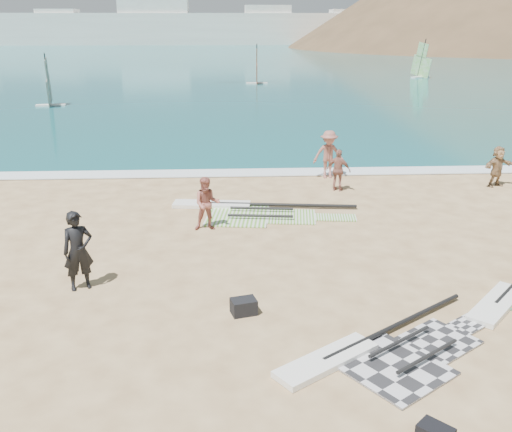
{
  "coord_description": "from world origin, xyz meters",
  "views": [
    {
      "loc": [
        -1.48,
        -10.24,
        5.87
      ],
      "look_at": [
        -0.74,
        4.0,
        1.0
      ],
      "focal_mm": 40.0,
      "sensor_mm": 36.0,
      "label": 1
    }
  ],
  "objects_px": {
    "gear_bag_near": "(244,306)",
    "beachgoer_left": "(207,204)",
    "beachgoer_mid": "(329,154)",
    "beachgoer_back": "(338,170)",
    "person_wetsuit": "(78,251)",
    "beachgoer_right": "(497,166)",
    "rig_grey": "(382,353)",
    "rig_green": "(247,210)"
  },
  "relations": [
    {
      "from": "gear_bag_near",
      "to": "beachgoer_left",
      "type": "relative_size",
      "value": 0.32
    },
    {
      "from": "beachgoer_mid",
      "to": "gear_bag_near",
      "type": "bearing_deg",
      "value": -110.54
    },
    {
      "from": "beachgoer_mid",
      "to": "beachgoer_back",
      "type": "bearing_deg",
      "value": -90.39
    },
    {
      "from": "beachgoer_mid",
      "to": "person_wetsuit",
      "type": "bearing_deg",
      "value": -129.76
    },
    {
      "from": "gear_bag_near",
      "to": "beachgoer_left",
      "type": "distance_m",
      "value": 5.36
    },
    {
      "from": "person_wetsuit",
      "to": "beachgoer_right",
      "type": "distance_m",
      "value": 15.67
    },
    {
      "from": "beachgoer_mid",
      "to": "beachgoer_back",
      "type": "distance_m",
      "value": 1.84
    },
    {
      "from": "rig_grey",
      "to": "rig_green",
      "type": "relative_size",
      "value": 0.8
    },
    {
      "from": "beachgoer_left",
      "to": "beachgoer_right",
      "type": "distance_m",
      "value": 11.46
    },
    {
      "from": "rig_green",
      "to": "beachgoer_left",
      "type": "bearing_deg",
      "value": -121.18
    },
    {
      "from": "rig_green",
      "to": "person_wetsuit",
      "type": "xyz_separation_m",
      "value": [
        -4.04,
        -5.4,
        0.88
      ]
    },
    {
      "from": "rig_green",
      "to": "beachgoer_right",
      "type": "relative_size",
      "value": 3.99
    },
    {
      "from": "person_wetsuit",
      "to": "beachgoer_mid",
      "type": "xyz_separation_m",
      "value": [
        7.41,
        9.55,
        0.01
      ]
    },
    {
      "from": "beachgoer_left",
      "to": "beachgoer_right",
      "type": "bearing_deg",
      "value": 18.76
    },
    {
      "from": "rig_grey",
      "to": "beachgoer_right",
      "type": "bearing_deg",
      "value": 21.84
    },
    {
      "from": "beachgoer_left",
      "to": "rig_grey",
      "type": "bearing_deg",
      "value": -66.38
    },
    {
      "from": "gear_bag_near",
      "to": "beachgoer_back",
      "type": "relative_size",
      "value": 0.34
    },
    {
      "from": "beachgoer_back",
      "to": "beachgoer_mid",
      "type": "bearing_deg",
      "value": -61.27
    },
    {
      "from": "beachgoer_mid",
      "to": "beachgoer_right",
      "type": "height_order",
      "value": "beachgoer_mid"
    },
    {
      "from": "beachgoer_back",
      "to": "person_wetsuit",
      "type": "bearing_deg",
      "value": 73.13
    },
    {
      "from": "gear_bag_near",
      "to": "beachgoer_back",
      "type": "distance_m",
      "value": 9.89
    },
    {
      "from": "rig_grey",
      "to": "gear_bag_near",
      "type": "height_order",
      "value": "gear_bag_near"
    },
    {
      "from": "gear_bag_near",
      "to": "beachgoer_back",
      "type": "bearing_deg",
      "value": 67.73
    },
    {
      "from": "rig_green",
      "to": "beachgoer_right",
      "type": "xyz_separation_m",
      "value": [
        9.45,
        2.58,
        0.71
      ]
    },
    {
      "from": "beachgoer_right",
      "to": "person_wetsuit",
      "type": "bearing_deg",
      "value": -169.92
    },
    {
      "from": "gear_bag_near",
      "to": "person_wetsuit",
      "type": "xyz_separation_m",
      "value": [
        -3.72,
        1.42,
        0.77
      ]
    },
    {
      "from": "rig_green",
      "to": "gear_bag_near",
      "type": "xyz_separation_m",
      "value": [
        -0.32,
        -6.82,
        0.11
      ]
    },
    {
      "from": "person_wetsuit",
      "to": "beachgoer_left",
      "type": "bearing_deg",
      "value": 28.68
    },
    {
      "from": "person_wetsuit",
      "to": "beachgoer_right",
      "type": "xyz_separation_m",
      "value": [
        13.49,
        7.98,
        -0.17
      ]
    },
    {
      "from": "person_wetsuit",
      "to": "beachgoer_back",
      "type": "height_order",
      "value": "person_wetsuit"
    },
    {
      "from": "beachgoer_back",
      "to": "beachgoer_right",
      "type": "height_order",
      "value": "same"
    },
    {
      "from": "beachgoer_mid",
      "to": "beachgoer_back",
      "type": "height_order",
      "value": "beachgoer_mid"
    },
    {
      "from": "rig_green",
      "to": "beachgoer_right",
      "type": "distance_m",
      "value": 9.82
    },
    {
      "from": "beachgoer_mid",
      "to": "beachgoer_right",
      "type": "xyz_separation_m",
      "value": [
        6.08,
        -1.57,
        -0.18
      ]
    },
    {
      "from": "rig_green",
      "to": "person_wetsuit",
      "type": "height_order",
      "value": "person_wetsuit"
    },
    {
      "from": "rig_grey",
      "to": "gear_bag_near",
      "type": "distance_m",
      "value": 3.05
    },
    {
      "from": "rig_green",
      "to": "beachgoer_mid",
      "type": "relative_size",
      "value": 3.25
    },
    {
      "from": "person_wetsuit",
      "to": "rig_grey",
      "type": "bearing_deg",
      "value": -51.73
    },
    {
      "from": "rig_grey",
      "to": "beachgoer_right",
      "type": "distance_m",
      "value": 13.3
    },
    {
      "from": "rig_grey",
      "to": "beachgoer_right",
      "type": "height_order",
      "value": "beachgoer_right"
    },
    {
      "from": "rig_grey",
      "to": "beachgoer_right",
      "type": "xyz_separation_m",
      "value": [
        7.26,
        11.12,
        0.72
      ]
    },
    {
      "from": "beachgoer_mid",
      "to": "beachgoer_back",
      "type": "relative_size",
      "value": 1.23
    }
  ]
}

